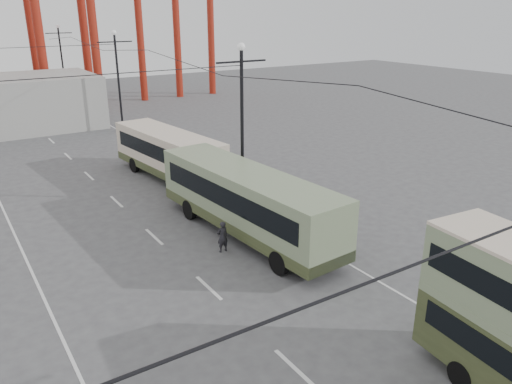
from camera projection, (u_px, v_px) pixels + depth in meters
road_markings at (132, 213)px, 28.69m from camera, size 12.52×120.00×0.01m
lamp_post_mid at (242, 125)px, 29.06m from camera, size 3.20×0.44×9.32m
lamp_post_far at (119, 82)px, 46.39m from camera, size 3.20×0.44×9.32m
lamp_post_distant at (62, 63)px, 63.72m from camera, size 3.20×0.44×9.32m
single_decker_green at (247, 200)px, 25.23m from camera, size 3.72×12.45×3.47m
single_decker_cream at (169, 153)px, 33.96m from camera, size 3.81×10.75×3.27m
pedestrian at (223, 237)px, 23.89m from camera, size 0.58×0.39×1.57m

